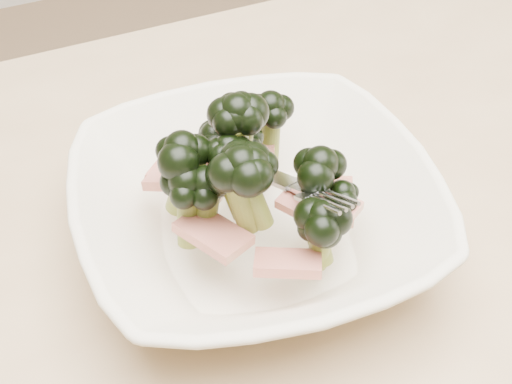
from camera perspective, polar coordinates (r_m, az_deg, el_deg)
dining_table at (r=0.57m, az=7.58°, el=-14.34°), size 1.20×0.80×0.75m
broccoli_dish at (r=0.49m, az=-0.09°, el=-1.00°), size 0.28×0.28×0.12m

